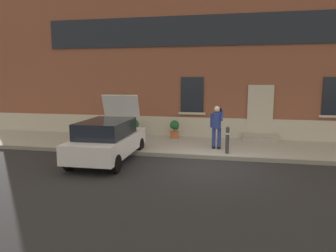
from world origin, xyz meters
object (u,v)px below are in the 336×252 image
hatchback_car_white (108,139)px  planter_charcoal (135,128)px  person_on_phone (217,124)px  planter_terracotta (175,129)px  planter_cream (99,126)px  bollard_near_person (227,139)px

hatchback_car_white → planter_charcoal: 3.96m
person_on_phone → planter_terracotta: (-2.07, 1.93, -0.55)m
hatchback_car_white → planter_charcoal: bearing=93.4°
hatchback_car_white → planter_cream: bearing=117.6°
bollard_near_person → planter_cream: 7.07m
person_on_phone → planter_terracotta: bearing=148.0°
bollard_near_person → planter_terracotta: bollard_near_person is taller
hatchback_car_white → planter_terracotta: 4.36m
bollard_near_person → planter_charcoal: bearing=150.0°
hatchback_car_white → bollard_near_person: hatchback_car_white is taller
planter_charcoal → planter_terracotta: same height
person_on_phone → planter_terracotta: person_on_phone is taller
hatchback_car_white → planter_charcoal: hatchback_car_white is taller
planter_cream → planter_terracotta: same height
planter_cream → planter_terracotta: size_ratio=1.00×
bollard_near_person → planter_cream: size_ratio=1.22×
planter_terracotta → planter_charcoal: bearing=-178.6°
hatchback_car_white → person_on_phone: (3.81, 2.07, 0.35)m
bollard_near_person → planter_terracotta: 3.64m
person_on_phone → planter_charcoal: (-4.04, 1.88, -0.55)m
hatchback_car_white → person_on_phone: size_ratio=2.34×
person_on_phone → planter_charcoal: person_on_phone is taller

